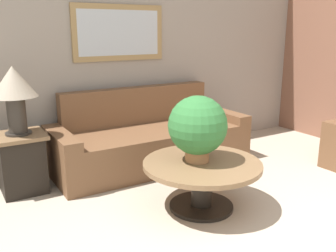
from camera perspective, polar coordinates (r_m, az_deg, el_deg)
The scene contains 6 objects.
wall_back at distance 4.51m, azimuth -5.23°, elevation 11.95°, with size 7.03×0.09×2.60m.
couch_main at distance 4.26m, azimuth -2.81°, elevation -2.23°, with size 2.20×0.85×0.85m.
coffee_table at distance 3.22m, azimuth 5.19°, elevation -7.39°, with size 1.00×1.00×0.42m.
side_table at distance 3.79m, azimuth -21.40°, elevation -5.18°, with size 0.46×0.46×0.57m.
table_lamp at distance 3.63m, azimuth -22.43°, elevation 5.38°, with size 0.41×0.41×0.62m.
potted_plant_on_table at distance 3.11m, azimuth 4.54°, elevation -0.07°, with size 0.50×0.50×0.56m.
Camera 1 is at (-1.99, -0.72, 1.50)m, focal length 40.00 mm.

